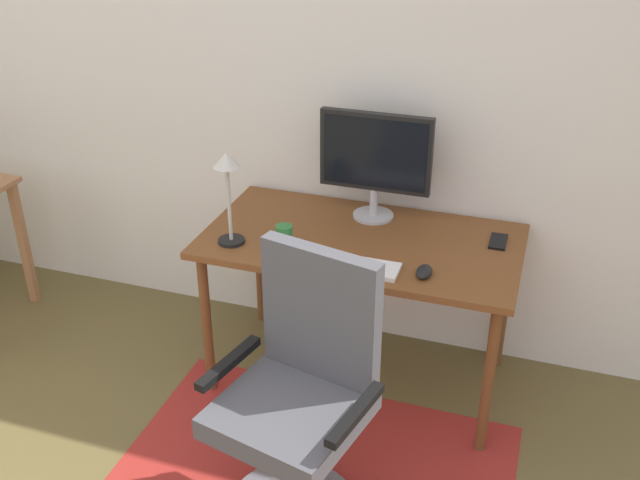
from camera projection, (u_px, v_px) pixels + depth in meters
wall_back at (362, 73)px, 3.19m from camera, size 6.00×0.10×2.60m
desk at (361, 253)px, 3.10m from camera, size 1.32×0.71×0.72m
monitor at (375, 157)px, 3.11m from camera, size 0.49×0.18×0.48m
keyboard at (345, 264)px, 2.85m from camera, size 0.43×0.13×0.02m
computer_mouse at (424, 272)px, 2.78m from camera, size 0.06×0.10×0.03m
coffee_cup at (284, 237)px, 2.96m from camera, size 0.07×0.07×0.10m
cell_phone at (498, 241)px, 3.03m from camera, size 0.07×0.14×0.01m
desk_lamp at (228, 180)px, 2.90m from camera, size 0.11×0.11×0.40m
office_chair at (299, 415)px, 2.50m from camera, size 0.59×0.54×1.03m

